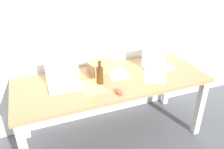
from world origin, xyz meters
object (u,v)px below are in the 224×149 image
Objects in this scene: cardboard_box at (101,67)px; desk at (112,86)px; computer_mouse at (119,91)px; beer_bottle at (100,75)px; laptop_right at (157,63)px; laptop_left at (64,81)px.

desk is at bearing -74.98° from cardboard_box.
computer_mouse is 0.37× the size of cardboard_box.
beer_bottle reaches higher than cardboard_box.
beer_bottle is (-0.14, -0.05, 0.19)m from desk.
cardboard_box is at bearing 86.84° from computer_mouse.
desk is 6.20× the size of laptop_right.
beer_bottle is at bearing -162.74° from desk.
laptop_left is at bearing 174.19° from desk.
desk is 7.40× the size of cardboard_box.
cardboard_box is at bearing 69.60° from beer_bottle.
desk is at bearing -5.81° from laptop_left.
laptop_left is 0.35m from beer_bottle.
laptop_right reaches higher than computer_mouse.
cardboard_box is (0.43, 0.15, 0.01)m from laptop_left.
laptop_left is 1.05m from laptop_right.
beer_bottle reaches higher than computer_mouse.
beer_bottle is 0.27m from computer_mouse.
desk is 6.09× the size of laptop_left.
laptop_left is at bearing 164.34° from beer_bottle.
laptop_right is 0.72m from beer_bottle.
computer_mouse is (0.11, -0.23, -0.08)m from beer_bottle.
cardboard_box is at bearing 19.57° from laptop_left.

